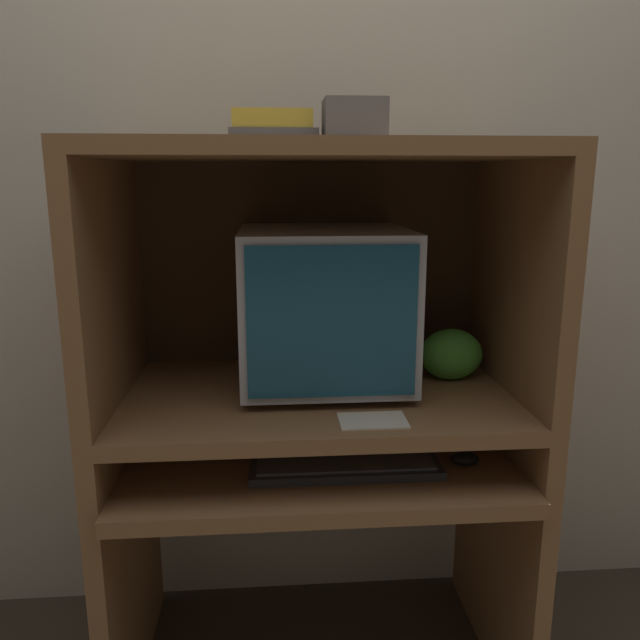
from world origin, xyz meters
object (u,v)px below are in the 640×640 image
at_px(keyboard, 345,466).
at_px(mouse, 465,459).
at_px(crt_monitor, 324,306).
at_px(snack_bag, 451,354).
at_px(book_stack, 273,129).
at_px(storage_box, 354,121).

height_order(keyboard, mouse, mouse).
bearing_deg(mouse, keyboard, -177.99).
height_order(crt_monitor, mouse, crt_monitor).
bearing_deg(snack_bag, book_stack, -179.16).
bearing_deg(snack_bag, storage_box, -168.09).
bearing_deg(snack_bag, mouse, -93.63).
relative_size(keyboard, snack_bag, 2.73).
bearing_deg(keyboard, storage_box, 77.93).
bearing_deg(crt_monitor, mouse, -28.55).
bearing_deg(snack_bag, crt_monitor, -176.99).
relative_size(crt_monitor, book_stack, 2.02).
xyz_separation_m(keyboard, storage_box, (0.03, 0.15, 0.78)).
relative_size(keyboard, book_stack, 2.19).
distance_m(book_stack, storage_box, 0.19).
bearing_deg(crt_monitor, storage_box, -31.58).
bearing_deg(keyboard, book_stack, 128.14).
bearing_deg(keyboard, crt_monitor, 100.07).
xyz_separation_m(crt_monitor, book_stack, (-0.12, 0.01, 0.42)).
distance_m(keyboard, mouse, 0.29).
bearing_deg(storage_box, book_stack, 164.80).
relative_size(snack_bag, storage_box, 1.16).
xyz_separation_m(crt_monitor, mouse, (0.32, -0.17, -0.34)).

